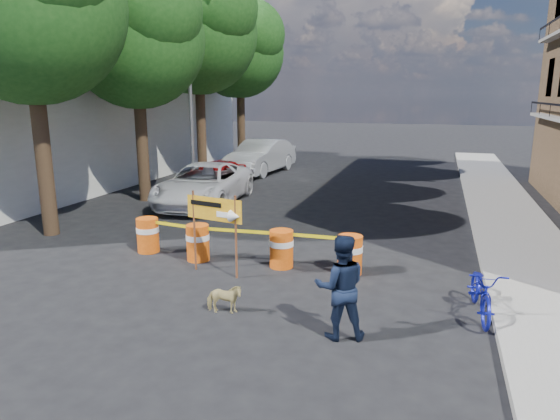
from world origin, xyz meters
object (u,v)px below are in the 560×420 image
Objects in this scene: barrel_far_right at (350,254)px; detour_sign at (221,216)px; barrel_far_left at (148,234)px; barrel_mid_left at (198,242)px; sedan_red at (215,177)px; sedan_silver at (261,156)px; pedestrian at (340,287)px; dog at (224,299)px; suv_white at (204,184)px; barrel_mid_right at (281,248)px; bicycle at (484,268)px.

detour_sign is (-2.74, -0.98, 0.91)m from barrel_far_right.
barrel_far_left is 5.28m from barrel_far_right.
barrel_far_left and barrel_mid_left have the same top height.
barrel_mid_left is 1.57m from detour_sign.
sedan_red is 0.77× the size of sedan_silver.
pedestrian is 2.62× the size of dog.
dog is at bearing -40.01° from barrel_far_left.
barrel_far_right is at bearing -0.31° from barrel_far_left.
sedan_red reaches higher than barrel_far_right.
barrel_mid_right is at bearing -54.91° from suv_white.
barrel_mid_left is 3.24m from dog.
detour_sign is at bearing -21.57° from barrel_far_left.
barrel_mid_right is 1.00× the size of barrel_far_right.
dog is 0.17× the size of sedan_red.
bicycle reaches higher than barrel_mid_left.
sedan_red is at bearing 124.21° from barrel_mid_right.
pedestrian reaches higher than barrel_mid_left.
sedan_red is at bearing 13.38° from dog.
bicycle is (6.44, -1.29, 0.45)m from barrel_mid_left.
sedan_silver is at bearing 91.56° from sedan_red.
sedan_silver is (-5.02, 16.12, 0.57)m from dog.
bicycle reaches higher than barrel_far_left.
suv_white is at bearing -75.19° from sedan_red.
sedan_red is (-4.17, 8.70, -0.70)m from detour_sign.
barrel_mid_left is 0.17× the size of sedan_silver.
sedan_silver reaches higher than dog.
bicycle is 4.81m from dog.
barrel_mid_left is at bearing -70.31° from suv_white.
barrel_far_left reaches higher than dog.
sedan_silver is at bearing 96.96° from barrel_far_left.
suv_white is (-2.68, 5.87, 0.28)m from barrel_mid_left.
pedestrian is at bearing -56.92° from barrel_mid_right.
suv_white is (-1.14, 5.65, 0.28)m from barrel_far_left.
suv_white is at bearing 130.65° from detour_sign.
dog is at bearing -53.46° from detour_sign.
suv_white reaches higher than barrel_mid_right.
barrel_far_left is 8.14m from bicycle.
dog is at bearing -62.98° from sedan_red.
sedan_silver reaches higher than barrel_far_right.
pedestrian is at bearing -54.55° from sedan_red.
barrel_mid_left is (1.54, -0.22, 0.00)m from barrel_far_left.
detour_sign reaches higher than barrel_far_left.
sedan_red is at bearing 98.37° from suv_white.
barrel_far_left and barrel_far_right have the same top height.
pedestrian is 0.97× the size of bicycle.
barrel_far_left is 0.23× the size of sedan_red.
barrel_far_right is 0.17× the size of sedan_silver.
bicycle is 17.62m from sedan_silver.
barrel_far_left is at bearing -76.86° from sedan_silver.
barrel_mid_right is at bearing -1.13° from barrel_far_left.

